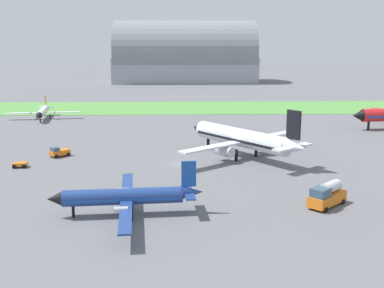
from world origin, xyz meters
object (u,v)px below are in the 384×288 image
at_px(airplane_foreground_turboprop, 126,196).
at_px(pushback_tug_near_gate, 59,152).
at_px(airplane_taxiing_turboprop, 43,111).
at_px(baggage_cart_by_runway, 20,164).
at_px(fuel_truck_midfield, 327,195).
at_px(airplane_midfield_jet, 243,138).

relative_size(airplane_foreground_turboprop, pushback_tug_near_gate, 6.04).
distance_m(airplane_taxiing_turboprop, baggage_cart_by_runway, 51.65).
distance_m(airplane_taxiing_turboprop, fuel_truck_midfield, 92.06).
bearing_deg(pushback_tug_near_gate, baggage_cart_by_runway, 14.67).
height_order(airplane_foreground_turboprop, pushback_tug_near_gate, airplane_foreground_turboprop).
height_order(airplane_taxiing_turboprop, baggage_cart_by_runway, airplane_taxiing_turboprop).
height_order(airplane_midfield_jet, pushback_tug_near_gate, airplane_midfield_jet).
height_order(airplane_taxiing_turboprop, airplane_midfield_jet, airplane_midfield_jet).
bearing_deg(pushback_tug_near_gate, airplane_taxiing_turboprop, -114.10).
bearing_deg(fuel_truck_midfield, pushback_tug_near_gate, -77.26).
relative_size(airplane_midfield_jet, fuel_truck_midfield, 3.92).
bearing_deg(airplane_midfield_jet, baggage_cart_by_runway, 60.14).
distance_m(airplane_taxiing_turboprop, airplane_midfield_jet, 66.84).
distance_m(airplane_foreground_turboprop, baggage_cart_by_runway, 31.94).
height_order(pushback_tug_near_gate, baggage_cart_by_runway, pushback_tug_near_gate).
height_order(pushback_tug_near_gate, fuel_truck_midfield, fuel_truck_midfield).
bearing_deg(fuel_truck_midfield, airplane_taxiing_turboprop, -94.67).
bearing_deg(airplane_taxiing_turboprop, airplane_foreground_turboprop, 14.90).
relative_size(pushback_tug_near_gate, fuel_truck_midfield, 0.61).
relative_size(airplane_midfield_jet, airplane_foreground_turboprop, 1.07).
bearing_deg(airplane_foreground_turboprop, baggage_cart_by_runway, -53.32).
relative_size(airplane_foreground_turboprop, baggage_cart_by_runway, 9.34).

